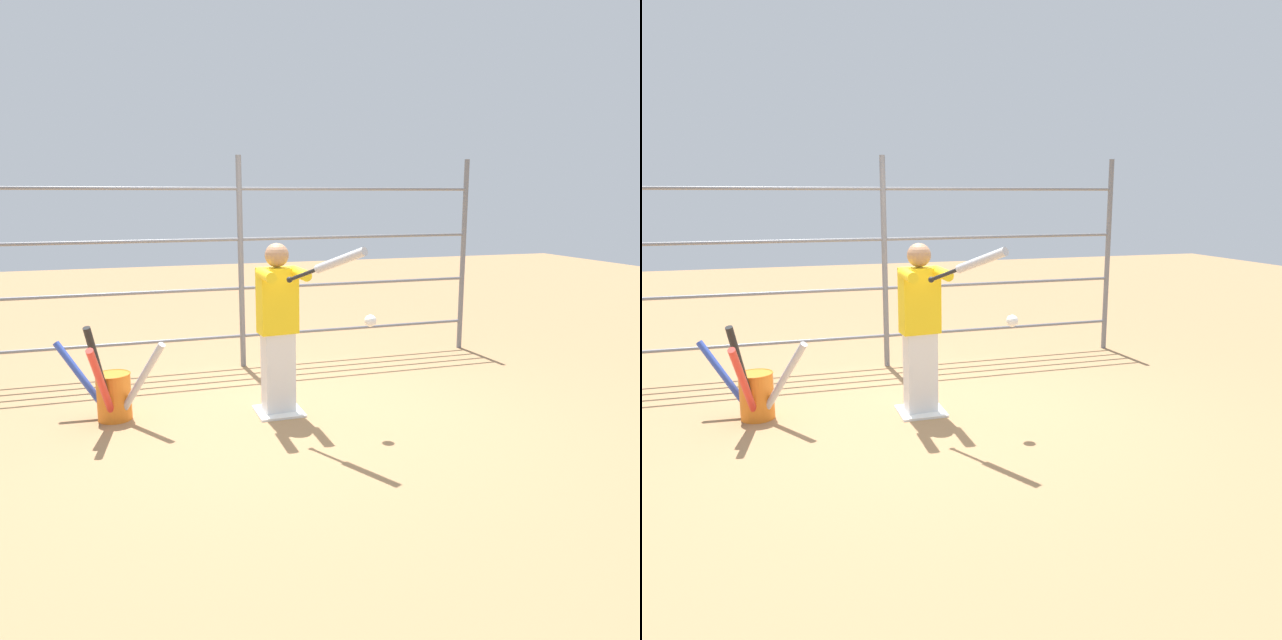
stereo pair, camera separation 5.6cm
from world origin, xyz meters
The scene contains 7 objects.
ground_plane centered at (0.00, 0.00, 0.00)m, with size 24.00×24.00×0.00m, color #9E754C.
home_plate centered at (0.00, 0.00, 0.01)m, with size 0.40×0.40×0.02m.
fence_backstop centered at (0.00, -1.60, 1.15)m, with size 5.54×0.06×2.30m.
batter centered at (0.00, 0.01, 0.81)m, with size 0.38×0.52×1.49m.
baseball_bat_swinging centered at (-0.22, 0.80, 1.40)m, with size 0.42×0.71×0.32m.
softball_in_flight centered at (-0.61, 0.60, 0.90)m, with size 0.10×0.10×0.10m.
bat_bucket centered at (1.39, -0.23, 0.26)m, with size 0.92×0.89×0.89m.
Camera 1 is at (1.28, 5.09, 1.89)m, focal length 35.00 mm.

